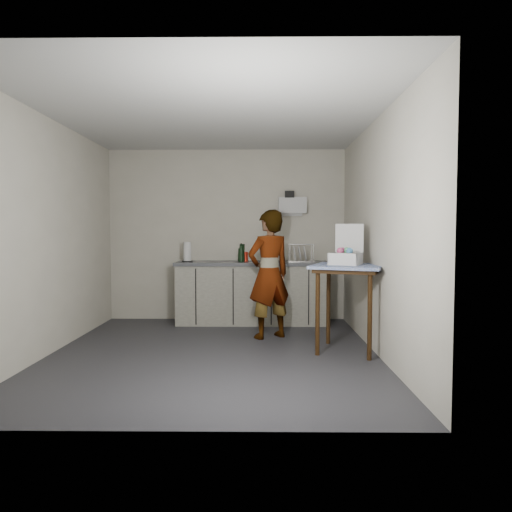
{
  "coord_description": "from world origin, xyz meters",
  "views": [
    {
      "loc": [
        0.52,
        -5.0,
        1.34
      ],
      "look_at": [
        0.46,
        0.45,
        1.06
      ],
      "focal_mm": 32.0,
      "sensor_mm": 36.0,
      "label": 1
    }
  ],
  "objects_px": {
    "side_table": "(348,276)",
    "soda_can": "(246,257)",
    "paper_towel": "(187,252)",
    "standing_man": "(269,274)",
    "kitchen_counter": "(253,294)",
    "dish_rack": "(300,258)",
    "dark_bottle": "(242,253)",
    "bakery_box": "(346,255)",
    "soap_bottle": "(241,253)"
  },
  "relations": [
    {
      "from": "side_table",
      "to": "soda_can",
      "type": "height_order",
      "value": "soda_can"
    },
    {
      "from": "soda_can",
      "to": "paper_towel",
      "type": "xyz_separation_m",
      "value": [
        -0.85,
        -0.09,
        0.07
      ]
    },
    {
      "from": "side_table",
      "to": "standing_man",
      "type": "distance_m",
      "value": 1.09
    },
    {
      "from": "kitchen_counter",
      "to": "dish_rack",
      "type": "relative_size",
      "value": 5.91
    },
    {
      "from": "dark_bottle",
      "to": "dish_rack",
      "type": "xyz_separation_m",
      "value": [
        0.86,
        -0.01,
        -0.07
      ]
    },
    {
      "from": "side_table",
      "to": "dark_bottle",
      "type": "distance_m",
      "value": 2.05
    },
    {
      "from": "side_table",
      "to": "bakery_box",
      "type": "relative_size",
      "value": 2.13
    },
    {
      "from": "standing_man",
      "to": "soap_bottle",
      "type": "xyz_separation_m",
      "value": [
        -0.39,
        0.89,
        0.23
      ]
    },
    {
      "from": "kitchen_counter",
      "to": "soap_bottle",
      "type": "relative_size",
      "value": 8.18
    },
    {
      "from": "standing_man",
      "to": "bakery_box",
      "type": "height_order",
      "value": "standing_man"
    },
    {
      "from": "side_table",
      "to": "soda_can",
      "type": "bearing_deg",
      "value": 146.53
    },
    {
      "from": "standing_man",
      "to": "soda_can",
      "type": "relative_size",
      "value": 11.59
    },
    {
      "from": "dark_bottle",
      "to": "soap_bottle",
      "type": "bearing_deg",
      "value": -99.55
    },
    {
      "from": "standing_man",
      "to": "soap_bottle",
      "type": "height_order",
      "value": "standing_man"
    },
    {
      "from": "standing_man",
      "to": "soda_can",
      "type": "xyz_separation_m",
      "value": [
        -0.33,
        1.0,
        0.17
      ]
    },
    {
      "from": "soda_can",
      "to": "paper_towel",
      "type": "bearing_deg",
      "value": -173.94
    },
    {
      "from": "soda_can",
      "to": "dish_rack",
      "type": "xyz_separation_m",
      "value": [
        0.81,
        -0.06,
        -0.01
      ]
    },
    {
      "from": "dish_rack",
      "to": "bakery_box",
      "type": "distance_m",
      "value": 1.59
    },
    {
      "from": "standing_man",
      "to": "paper_towel",
      "type": "xyz_separation_m",
      "value": [
        -1.18,
        0.91,
        0.23
      ]
    },
    {
      "from": "kitchen_counter",
      "to": "dish_rack",
      "type": "distance_m",
      "value": 0.89
    },
    {
      "from": "standing_man",
      "to": "soda_can",
      "type": "height_order",
      "value": "standing_man"
    },
    {
      "from": "soda_can",
      "to": "paper_towel",
      "type": "height_order",
      "value": "paper_towel"
    },
    {
      "from": "soap_bottle",
      "to": "standing_man",
      "type": "bearing_deg",
      "value": -66.29
    },
    {
      "from": "side_table",
      "to": "dish_rack",
      "type": "bearing_deg",
      "value": 124.38
    },
    {
      "from": "soap_bottle",
      "to": "bakery_box",
      "type": "xyz_separation_m",
      "value": [
        1.25,
        -1.48,
        0.04
      ]
    },
    {
      "from": "kitchen_counter",
      "to": "bakery_box",
      "type": "distance_m",
      "value": 2.0
    },
    {
      "from": "soda_can",
      "to": "dark_bottle",
      "type": "xyz_separation_m",
      "value": [
        -0.05,
        -0.05,
        0.06
      ]
    },
    {
      "from": "soap_bottle",
      "to": "paper_towel",
      "type": "relative_size",
      "value": 0.94
    },
    {
      "from": "side_table",
      "to": "bakery_box",
      "type": "height_order",
      "value": "bakery_box"
    },
    {
      "from": "dark_bottle",
      "to": "kitchen_counter",
      "type": "bearing_deg",
      "value": 0.16
    },
    {
      "from": "soap_bottle",
      "to": "dish_rack",
      "type": "xyz_separation_m",
      "value": [
        0.87,
        0.05,
        -0.08
      ]
    },
    {
      "from": "soap_bottle",
      "to": "dark_bottle",
      "type": "height_order",
      "value": "soap_bottle"
    },
    {
      "from": "soap_bottle",
      "to": "dish_rack",
      "type": "height_order",
      "value": "soap_bottle"
    },
    {
      "from": "paper_towel",
      "to": "kitchen_counter",
      "type": "bearing_deg",
      "value": 2.6
    },
    {
      "from": "kitchen_counter",
      "to": "paper_towel",
      "type": "relative_size",
      "value": 7.72
    },
    {
      "from": "kitchen_counter",
      "to": "standing_man",
      "type": "bearing_deg",
      "value": -76.64
    },
    {
      "from": "bakery_box",
      "to": "dark_bottle",
      "type": "bearing_deg",
      "value": 153.05
    },
    {
      "from": "standing_man",
      "to": "dish_rack",
      "type": "height_order",
      "value": "standing_man"
    },
    {
      "from": "kitchen_counter",
      "to": "soda_can",
      "type": "relative_size",
      "value": 15.97
    },
    {
      "from": "soap_bottle",
      "to": "dish_rack",
      "type": "distance_m",
      "value": 0.87
    },
    {
      "from": "side_table",
      "to": "dark_bottle",
      "type": "relative_size",
      "value": 3.78
    },
    {
      "from": "standing_man",
      "to": "paper_towel",
      "type": "relative_size",
      "value": 5.6
    },
    {
      "from": "dish_rack",
      "to": "bakery_box",
      "type": "xyz_separation_m",
      "value": [
        0.38,
        -1.53,
        0.11
      ]
    },
    {
      "from": "dark_bottle",
      "to": "bakery_box",
      "type": "height_order",
      "value": "bakery_box"
    },
    {
      "from": "side_table",
      "to": "standing_man",
      "type": "xyz_separation_m",
      "value": [
        -0.87,
        0.65,
        -0.04
      ]
    },
    {
      "from": "kitchen_counter",
      "to": "soda_can",
      "type": "bearing_deg",
      "value": 155.97
    },
    {
      "from": "soda_can",
      "to": "dark_bottle",
      "type": "relative_size",
      "value": 0.54
    },
    {
      "from": "dish_rack",
      "to": "kitchen_counter",
      "type": "bearing_deg",
      "value": 178.85
    },
    {
      "from": "dark_bottle",
      "to": "soda_can",
      "type": "bearing_deg",
      "value": 44.83
    },
    {
      "from": "kitchen_counter",
      "to": "bakery_box",
      "type": "relative_size",
      "value": 4.86
    }
  ]
}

